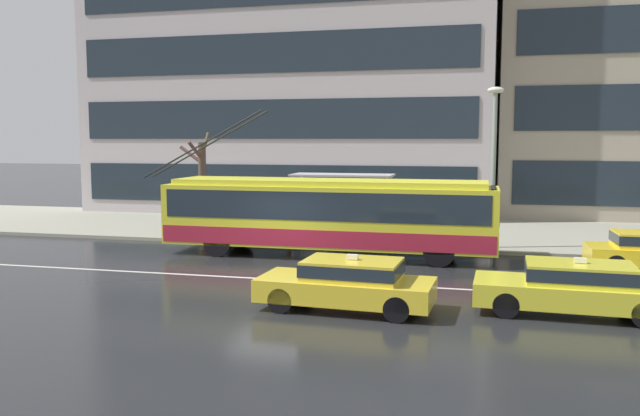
{
  "coord_description": "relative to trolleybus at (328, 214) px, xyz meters",
  "views": [
    {
      "loc": [
        6.48,
        -19.52,
        4.21
      ],
      "look_at": [
        0.83,
        3.65,
        1.68
      ],
      "focal_mm": 36.25,
      "sensor_mm": 36.0,
      "label": 1
    }
  ],
  "objects": [
    {
      "name": "street_tree_bare",
      "position": [
        -6.86,
        4.35,
        0.85
      ],
      "size": [
        1.36,
        1.79,
        4.41
      ],
      "color": "#503E33",
      "rests_on": "sidewalk_slab"
    },
    {
      "name": "crosswalk_stripe_edge_near",
      "position": [
        7.18,
        -1.74,
        -1.53
      ],
      "size": [
        0.44,
        4.4,
        0.01
      ],
      "primitive_type": "cube",
      "color": "beige",
      "rests_on": "ground_plane"
    },
    {
      "name": "bus_shelter",
      "position": [
        -0.15,
        3.44,
        0.59
      ],
      "size": [
        4.14,
        1.67,
        2.67
      ],
      "color": "gray",
      "rests_on": "sidewalk_slab"
    },
    {
      "name": "crosswalk_stripe_center",
      "position": [
        8.98,
        -1.74,
        -1.53
      ],
      "size": [
        0.44,
        4.4,
        0.01
      ],
      "primitive_type": "cube",
      "color": "beige",
      "rests_on": "ground_plane"
    },
    {
      "name": "pedestrian_approaching_curb",
      "position": [
        -2.73,
        3.98,
        0.12
      ],
      "size": [
        1.43,
        1.43,
        1.89
      ],
      "color": "#2A292A",
      "rests_on": "sidewalk_slab"
    },
    {
      "name": "taxi_oncoming_far",
      "position": [
        7.54,
        -6.32,
        -0.83
      ],
      "size": [
        4.61,
        1.97,
        1.39
      ],
      "color": "yellow",
      "rests_on": "ground_plane"
    },
    {
      "name": "trolleybus",
      "position": [
        0.0,
        0.0,
        0.0
      ],
      "size": [
        13.13,
        2.63,
        5.28
      ],
      "color": "yellow",
      "rests_on": "ground_plane"
    },
    {
      "name": "ground_plane",
      "position": [
        -1.28,
        -3.08,
        -1.54
      ],
      "size": [
        160.0,
        160.0,
        0.0
      ],
      "primitive_type": "plane",
      "color": "#232427"
    },
    {
      "name": "lane_centre_line",
      "position": [
        -1.28,
        -4.28,
        -1.53
      ],
      "size": [
        72.0,
        0.14,
        0.01
      ],
      "primitive_type": "cube",
      "color": "silver",
      "rests_on": "ground_plane"
    },
    {
      "name": "crosswalk_stripe_inner_b",
      "position": [
        9.88,
        -1.74,
        -1.53
      ],
      "size": [
        0.44,
        4.4,
        0.01
      ],
      "primitive_type": "cube",
      "color": "beige",
      "rests_on": "ground_plane"
    },
    {
      "name": "pedestrian_at_shelter",
      "position": [
        -4.9,
        2.97,
        0.24
      ],
      "size": [
        1.37,
        1.37,
        1.98
      ],
      "color": "navy",
      "rests_on": "sidewalk_slab"
    },
    {
      "name": "taxi_oncoming_near",
      "position": [
        2.16,
        -7.17,
        -0.83
      ],
      "size": [
        4.42,
        2.02,
        1.39
      ],
      "color": "yellow",
      "rests_on": "ground_plane"
    },
    {
      "name": "street_lamp",
      "position": [
        5.79,
        2.44,
        2.2
      ],
      "size": [
        0.6,
        0.32,
        6.01
      ],
      "color": "gray",
      "rests_on": "sidewalk_slab"
    },
    {
      "name": "sidewalk_slab",
      "position": [
        -1.28,
        6.6,
        -1.47
      ],
      "size": [
        80.0,
        10.0,
        0.14
      ],
      "primitive_type": "cube",
      "color": "gray",
      "rests_on": "ground_plane"
    },
    {
      "name": "crosswalk_stripe_inner_a",
      "position": [
        8.08,
        -1.74,
        -1.53
      ],
      "size": [
        0.44,
        4.4,
        0.01
      ],
      "primitive_type": "cube",
      "color": "beige",
      "rests_on": "ground_plane"
    }
  ]
}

